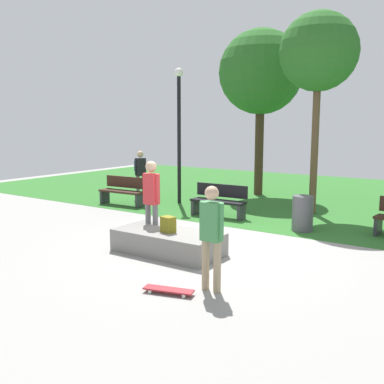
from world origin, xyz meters
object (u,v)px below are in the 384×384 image
object	(u,v)px
tree_leaning_ash	(319,53)
backpack_on_ledge	(168,224)
trash_bin	(303,213)
tree_broad_elm	(261,73)
lamp_post	(179,123)
concrete_ledge	(168,242)
skater_performing_trick	(212,230)
skateboard_by_ledge	(169,290)
skater_watching	(151,195)
park_bench_far_left	(219,200)
pedestrian_with_backpack	(140,170)
park_bench_far_right	(123,190)

from	to	relation	value
tree_leaning_ash	backpack_on_ledge	bearing A→B (deg)	-100.39
trash_bin	tree_leaning_ash	bearing A→B (deg)	103.06
tree_broad_elm	lamp_post	xyz separation A→B (m)	(-1.40, -3.07, -1.76)
concrete_ledge	skater_performing_trick	distance (m)	2.32
skateboard_by_ledge	skater_watching	bearing A→B (deg)	134.16
park_bench_far_left	pedestrian_with_backpack	size ratio (longest dim) A/B	0.96
concrete_ledge	skateboard_by_ledge	distance (m)	2.19
concrete_ledge	pedestrian_with_backpack	distance (m)	6.72
pedestrian_with_backpack	skater_watching	bearing A→B (deg)	-47.00
skater_watching	tree_leaning_ash	world-z (taller)	tree_leaning_ash
park_bench_far_right	park_bench_far_left	distance (m)	3.48
park_bench_far_right	tree_broad_elm	size ratio (longest dim) A/B	0.27
park_bench_far_right	trash_bin	world-z (taller)	park_bench_far_right
skater_watching	backpack_on_ledge	bearing A→B (deg)	-28.80
skater_watching	tree_leaning_ash	size ratio (longest dim) A/B	0.32
backpack_on_ledge	skater_watching	world-z (taller)	skater_watching
tree_broad_elm	trash_bin	distance (m)	6.86
skater_performing_trick	skateboard_by_ledge	xyz separation A→B (m)	(-0.48, -0.48, -0.91)
backpack_on_ledge	tree_broad_elm	bearing A→B (deg)	117.83
backpack_on_ledge	trash_bin	world-z (taller)	trash_bin
concrete_ledge	park_bench_far_left	size ratio (longest dim) A/B	1.37
tree_broad_elm	pedestrian_with_backpack	xyz separation A→B (m)	(-3.01, -3.14, -3.39)
trash_bin	pedestrian_with_backpack	bearing A→B (deg)	167.98
skateboard_by_ledge	pedestrian_with_backpack	distance (m)	8.89
tree_broad_elm	lamp_post	distance (m)	3.80
park_bench_far_right	backpack_on_ledge	bearing A→B (deg)	-38.18
skater_watching	lamp_post	bearing A→B (deg)	118.83
park_bench_far_left	trash_bin	xyz separation A→B (m)	(2.55, -0.30, -0.04)
backpack_on_ledge	trash_bin	bearing A→B (deg)	80.58
tree_leaning_ash	tree_broad_elm	size ratio (longest dim) A/B	0.96
trash_bin	pedestrian_with_backpack	xyz separation A→B (m)	(-6.35, 1.35, 0.57)
tree_leaning_ash	trash_bin	xyz separation A→B (m)	(0.51, -2.22, -4.11)
park_bench_far_right	trash_bin	xyz separation A→B (m)	(6.03, -0.12, -0.04)
park_bench_far_right	lamp_post	bearing A→B (deg)	45.39
backpack_on_ledge	skater_watching	xyz separation A→B (m)	(-0.77, 0.42, 0.46)
lamp_post	concrete_ledge	bearing A→B (deg)	-56.63
backpack_on_ledge	park_bench_far_left	bearing A→B (deg)	120.15
concrete_ledge	tree_leaning_ash	distance (m)	7.12
tree_leaning_ash	skater_watching	bearing A→B (deg)	-109.06
skater_watching	tree_broad_elm	distance (m)	8.24
park_bench_far_left	skateboard_by_ledge	bearing A→B (deg)	-67.11
park_bench_far_left	trash_bin	bearing A→B (deg)	-6.78
skateboard_by_ledge	trash_bin	xyz separation A→B (m)	(0.28, 5.08, 0.37)
park_bench_far_right	concrete_ledge	bearing A→B (deg)	-37.99
park_bench_far_right	trash_bin	distance (m)	6.03
skater_performing_trick	pedestrian_with_backpack	size ratio (longest dim) A/B	1.00
concrete_ledge	skater_performing_trick	world-z (taller)	skater_performing_trick
concrete_ledge	tree_broad_elm	xyz separation A→B (m)	(-1.74, 7.83, 4.16)
concrete_ledge	backpack_on_ledge	world-z (taller)	backpack_on_ledge
trash_bin	skateboard_by_ledge	bearing A→B (deg)	-93.12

